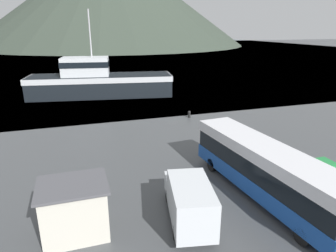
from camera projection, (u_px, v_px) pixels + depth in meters
water_surface at (94, 48)px, 142.75m from camera, size 240.00×240.00×0.00m
tour_bus at (265, 169)px, 17.53m from camera, size 3.41×11.94×3.23m
delivery_van at (189, 200)px, 15.41m from camera, size 2.98×5.61×2.37m
fishing_boat at (99, 81)px, 43.66m from camera, size 21.03×8.64×12.04m
storage_bin at (322, 168)px, 20.51m from camera, size 1.36×1.22×1.03m
dock_kiosk at (75, 209)px, 14.44m from camera, size 3.27×2.70×2.72m
mooring_bollard at (189, 114)px, 33.59m from camera, size 0.34×0.34×0.78m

